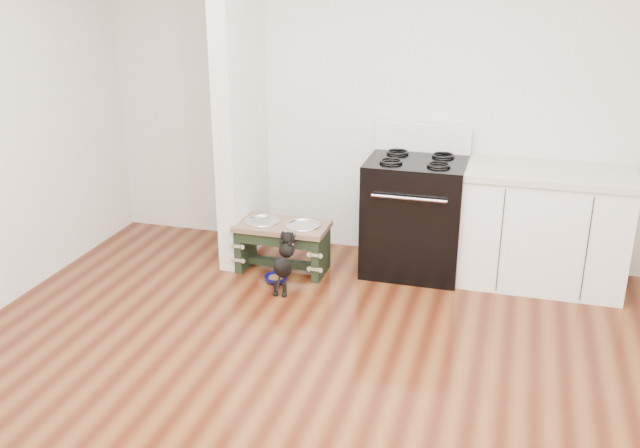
# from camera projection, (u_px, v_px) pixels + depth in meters

# --- Properties ---
(ground) EXTENTS (5.00, 5.00, 0.00)m
(ground) POSITION_uv_depth(u_px,v_px,m) (305.00, 418.00, 3.94)
(ground) COLOR #41180B
(ground) RESTS_ON ground
(room_shell) EXTENTS (5.00, 5.00, 5.00)m
(room_shell) POSITION_uv_depth(u_px,v_px,m) (302.00, 131.00, 3.36)
(room_shell) COLOR silver
(room_shell) RESTS_ON ground
(partition_wall) EXTENTS (0.15, 0.80, 2.70)m
(partition_wall) POSITION_uv_depth(u_px,v_px,m) (240.00, 96.00, 5.65)
(partition_wall) COLOR silver
(partition_wall) RESTS_ON ground
(oven_range) EXTENTS (0.76, 0.69, 1.14)m
(oven_range) POSITION_uv_depth(u_px,v_px,m) (415.00, 214.00, 5.64)
(oven_range) COLOR black
(oven_range) RESTS_ON ground
(cabinet_run) EXTENTS (1.24, 0.64, 0.91)m
(cabinet_run) POSITION_uv_depth(u_px,v_px,m) (543.00, 228.00, 5.42)
(cabinet_run) COLOR white
(cabinet_run) RESTS_ON ground
(dog_feeder) EXTENTS (0.73, 0.39, 0.42)m
(dog_feeder) POSITION_uv_depth(u_px,v_px,m) (282.00, 238.00, 5.68)
(dog_feeder) COLOR black
(dog_feeder) RESTS_ON ground
(puppy) EXTENTS (0.13, 0.38, 0.45)m
(puppy) POSITION_uv_depth(u_px,v_px,m) (284.00, 260.00, 5.36)
(puppy) COLOR black
(puppy) RESTS_ON ground
(floor_bowl) EXTENTS (0.18, 0.18, 0.06)m
(floor_bowl) POSITION_uv_depth(u_px,v_px,m) (276.00, 279.00, 5.56)
(floor_bowl) COLOR #0C0C56
(floor_bowl) RESTS_ON ground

